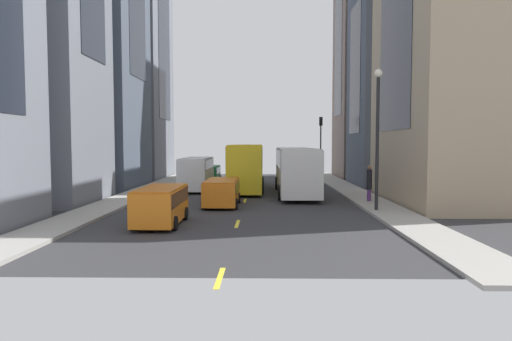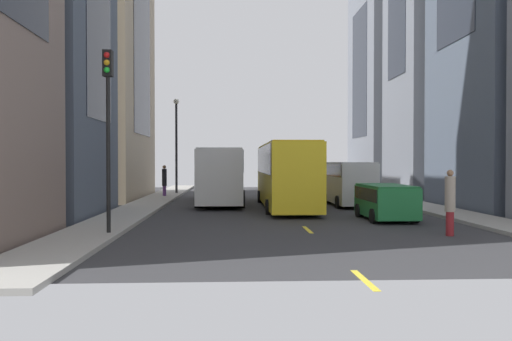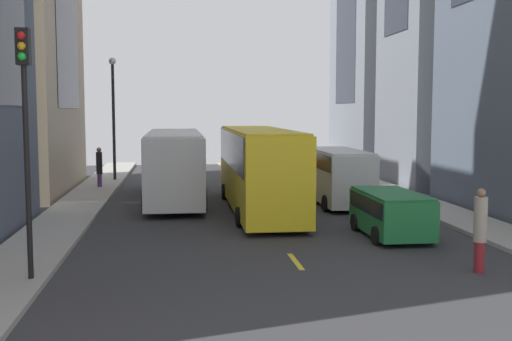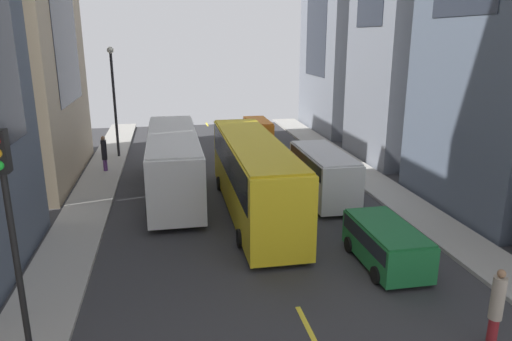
{
  "view_description": "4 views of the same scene",
  "coord_description": "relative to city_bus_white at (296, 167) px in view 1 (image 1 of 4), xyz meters",
  "views": [
    {
      "loc": [
        -1.21,
        33.3,
        3.72
      ],
      "look_at": [
        -0.66,
        0.58,
        1.74
      ],
      "focal_mm": 31.88,
      "sensor_mm": 36.0,
      "label": 1
    },
    {
      "loc": [
        -2.91,
        -32.11,
        2.58
      ],
      "look_at": [
        -1.52,
        -3.38,
        2.11
      ],
      "focal_mm": 36.27,
      "sensor_mm": 36.0,
      "label": 2
    },
    {
      "loc": [
        -3.4,
        -30.42,
        4.42
      ],
      "look_at": [
        0.37,
        -0.33,
        1.51
      ],
      "focal_mm": 44.3,
      "sensor_mm": 36.0,
      "label": 3
    },
    {
      "loc": [
        -3.74,
        -24.22,
        8.23
      ],
      "look_at": [
        0.75,
        -0.56,
        1.36
      ],
      "focal_mm": 33.0,
      "sensor_mm": 36.0,
      "label": 4
    }
  ],
  "objects": [
    {
      "name": "ground_plane",
      "position": [
        3.54,
        -0.53,
        -2.01
      ],
      "size": [
        42.03,
        42.03,
        0.0
      ],
      "primitive_type": "plane",
      "color": "#333335"
    },
    {
      "name": "pedestrian_crossing_mid",
      "position": [
        -4.17,
        4.82,
        -0.68
      ],
      "size": [
        0.34,
        0.34,
        2.2
      ],
      "rotation": [
        0.0,
        0.0,
        4.35
      ],
      "color": "#593372",
      "rests_on": "ground"
    },
    {
      "name": "car_orange_2",
      "position": [
        4.8,
        6.1,
        -1.08
      ],
      "size": [
        2.03,
        4.43,
        1.57
      ],
      "color": "orange",
      "rests_on": "ground"
    },
    {
      "name": "sidewalk_west",
      "position": [
        -4.34,
        -0.53,
        -1.93
      ],
      "size": [
        2.27,
        44.0,
        0.15
      ],
      "primitive_type": "cube",
      "color": "#9E9B93",
      "rests_on": "ground"
    },
    {
      "name": "city_bus_white",
      "position": [
        0.0,
        0.0,
        0.0
      ],
      "size": [
        2.8,
        11.37,
        3.35
      ],
      "color": "silver",
      "rests_on": "ground"
    },
    {
      "name": "lane_stripe_0",
      "position": [
        3.54,
        -21.53,
        -2.0
      ],
      "size": [
        0.16,
        2.0,
        0.01
      ],
      "primitive_type": "cube",
      "color": "yellow",
      "rests_on": "ground"
    },
    {
      "name": "lane_stripe_1",
      "position": [
        3.54,
        -13.13,
        -2.0
      ],
      "size": [
        0.16,
        2.0,
        0.01
      ],
      "primitive_type": "cube",
      "color": "yellow",
      "rests_on": "ground"
    },
    {
      "name": "lane_stripe_2",
      "position": [
        3.54,
        -4.73,
        -2.0
      ],
      "size": [
        0.16,
        2.0,
        0.01
      ],
      "primitive_type": "cube",
      "color": "yellow",
      "rests_on": "ground"
    },
    {
      "name": "sidewalk_east",
      "position": [
        11.42,
        -0.53,
        -1.93
      ],
      "size": [
        2.27,
        44.0,
        0.15
      ],
      "primitive_type": "cube",
      "color": "#9E9B93",
      "rests_on": "ground"
    },
    {
      "name": "streetcar_yellow",
      "position": [
        3.67,
        -3.67,
        0.12
      ],
      "size": [
        2.7,
        12.12,
        3.59
      ],
      "color": "yellow",
      "rests_on": "ground"
    },
    {
      "name": "building_west_1",
      "position": [
        -9.24,
        -7.53,
        8.16
      ],
      "size": [
        7.2,
        8.08,
        20.34
      ],
      "color": "#4C5666",
      "rests_on": "ground"
    },
    {
      "name": "traffic_light_near_corner",
      "position": [
        -3.6,
        -14.63,
        2.47
      ],
      "size": [
        0.32,
        0.44,
        6.27
      ],
      "color": "black",
      "rests_on": "ground"
    },
    {
      "name": "streetlamp_near",
      "position": [
        -3.7,
        8.55,
        2.67
      ],
      "size": [
        0.44,
        0.44,
        7.45
      ],
      "color": "black",
      "rests_on": "ground"
    },
    {
      "name": "lane_stripe_3",
      "position": [
        3.54,
        3.67,
        -2.0
      ],
      "size": [
        0.16,
        2.0,
        0.01
      ],
      "primitive_type": "cube",
      "color": "yellow",
      "rests_on": "ground"
    },
    {
      "name": "lane_stripe_5",
      "position": [
        3.54,
        20.47,
        -2.0
      ],
      "size": [
        0.16,
        2.0,
        0.01
      ],
      "primitive_type": "cube",
      "color": "yellow",
      "rests_on": "ground"
    },
    {
      "name": "delivery_van_white",
      "position": [
        7.58,
        -2.45,
        -0.49
      ],
      "size": [
        2.25,
        5.82,
        2.58
      ],
      "color": "white",
      "rests_on": "ground"
    },
    {
      "name": "building_west_2",
      "position": [
        -9.34,
        4.55,
        8.03
      ],
      "size": [
        7.4,
        11.9,
        20.07
      ],
      "color": "tan",
      "rests_on": "ground"
    },
    {
      "name": "pedestrian_waiting_curb",
      "position": [
        8.28,
        -14.96,
        -0.78
      ],
      "size": [
        0.36,
        0.36,
        2.31
      ],
      "rotation": [
        0.0,
        0.0,
        0.43
      ],
      "color": "maroon",
      "rests_on": "ground"
    },
    {
      "name": "building_west_0",
      "position": [
        -9.4,
        -16.69,
        12.87
      ],
      "size": [
        7.52,
        8.12,
        29.75
      ],
      "color": "#7A665B",
      "rests_on": "ground"
    },
    {
      "name": "car_orange_0",
      "position": [
        7.0,
        12.35,
        -0.99
      ],
      "size": [
        1.96,
        4.31,
        1.72
      ],
      "color": "orange",
      "rests_on": "ground"
    },
    {
      "name": "building_east_0",
      "position": [
        17.12,
        -15.14,
        11.81
      ],
      "size": [
        8.81,
        9.51,
        27.63
      ],
      "color": "slate",
      "rests_on": "ground"
    },
    {
      "name": "car_green_1",
      "position": [
        7.52,
        -9.93,
        -1.08
      ],
      "size": [
        2.02,
        4.05,
        1.57
      ],
      "color": "#1E7238",
      "rests_on": "ground"
    },
    {
      "name": "lane_stripe_4",
      "position": [
        3.54,
        12.07,
        -2.0
      ],
      "size": [
        0.16,
        2.0,
        0.01
      ],
      "primitive_type": "cube",
      "color": "yellow",
      "rests_on": "ground"
    }
  ]
}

